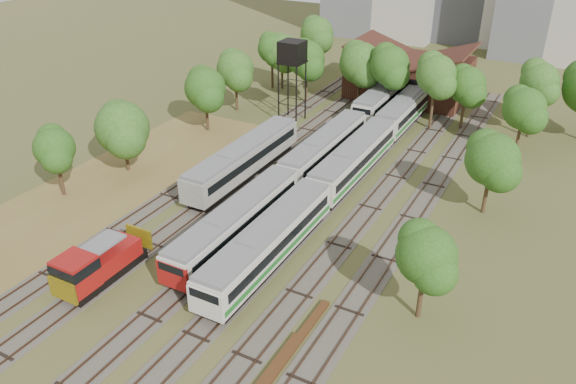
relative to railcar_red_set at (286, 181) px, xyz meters
The scene contains 15 objects.
ground 23.28m from the railcar_red_set, 85.06° to the right, with size 240.00×240.00×0.00m, color #475123.
dry_grass_patch 22.08m from the railcar_red_set, 136.62° to the right, with size 14.00×60.00×0.04m, color brown.
tracks 2.88m from the railcar_red_set, 54.64° to the left, with size 24.60×80.00×0.19m.
railcar_red_set is the anchor object (origin of this frame).
railcar_green_set 8.29m from the railcar_red_set, 61.16° to the left, with size 2.88×52.07×3.56m.
railcar_rear 27.25m from the railcar_red_set, 90.00° to the left, with size 2.86×16.08×3.53m.
shunter_locomotive 19.69m from the railcar_red_set, 107.74° to the right, with size 2.57×8.10×3.37m.
old_grey_coach 6.32m from the railcar_red_set, 161.80° to the left, with size 2.88×18.00×3.56m.
water_tower 21.80m from the railcar_red_set, 116.43° to the left, with size 2.94×2.94×10.20m.
rail_pile_near 23.33m from the railcar_red_set, 64.55° to the right, with size 0.58×8.71×0.29m, color #553218.
rail_pile_far 20.06m from the railcar_red_set, 59.32° to the right, with size 0.56×9.03×0.29m, color #553218.
maintenance_shed 34.89m from the railcar_red_set, 88.36° to the left, with size 16.45×11.55×7.58m.
tree_band_left 18.50m from the railcar_red_set, 160.64° to the left, with size 7.59×77.89×8.66m.
tree_band_far 27.95m from the railcar_red_set, 81.03° to the left, with size 46.33×10.62×9.35m.
tree_band_right 19.22m from the railcar_red_set, 23.11° to the left, with size 5.90×36.57×7.78m.
Camera 1 is at (20.89, -18.83, 26.34)m, focal length 35.00 mm.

